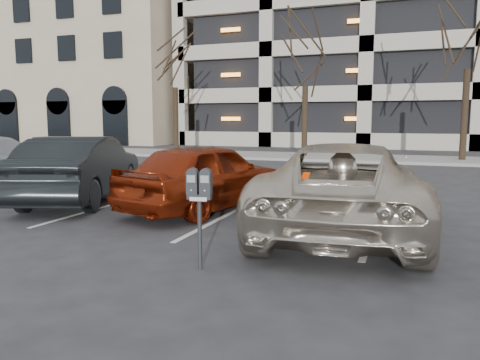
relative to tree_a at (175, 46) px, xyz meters
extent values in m
plane|color=#28282B|center=(10.00, -16.00, -5.68)|extent=(140.00, 140.00, 0.00)
cube|color=gray|center=(10.00, 0.00, -5.62)|extent=(80.00, 4.00, 0.12)
cube|color=silver|center=(3.00, -13.70, -5.68)|extent=(0.10, 5.20, 0.00)
cube|color=silver|center=(5.80, -13.70, -5.68)|extent=(0.10, 5.20, 0.00)
cube|color=silver|center=(8.60, -13.70, -5.68)|extent=(0.10, 5.20, 0.00)
cube|color=silver|center=(11.40, -13.70, -5.68)|extent=(0.10, 5.20, 0.00)
cube|color=gray|center=(-18.00, 14.00, 1.82)|extent=(26.00, 16.00, 15.00)
cylinder|color=black|center=(0.00, 0.00, -3.91)|extent=(0.28, 0.28, 3.54)
cylinder|color=black|center=(7.00, 0.00, -3.95)|extent=(0.28, 0.28, 3.46)
cylinder|color=black|center=(14.00, 0.00, -3.68)|extent=(0.28, 0.28, 3.99)
cylinder|color=black|center=(9.51, -17.26, -5.23)|extent=(0.06, 0.06, 0.90)
cube|color=black|center=(9.51, -17.26, -4.76)|extent=(0.31, 0.15, 0.06)
cube|color=silver|center=(9.52, -17.31, -4.78)|extent=(0.22, 0.04, 0.05)
cube|color=gray|center=(9.44, -17.33, -4.53)|extent=(0.11, 0.02, 0.09)
cube|color=gray|center=(9.61, -17.31, -4.53)|extent=(0.11, 0.02, 0.09)
imported|color=beige|center=(10.91, -14.54, -4.94)|extent=(2.91, 5.54, 1.49)
cube|color=#FF4205|center=(10.56, -15.48, -4.19)|extent=(0.10, 0.20, 0.01)
imported|color=maroon|center=(7.99, -13.65, -4.97)|extent=(2.70, 4.45, 1.42)
imported|color=black|center=(4.87, -13.73, -4.94)|extent=(2.95, 4.79, 1.49)
camera|label=1|loc=(11.97, -22.43, -3.81)|focal=35.00mm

